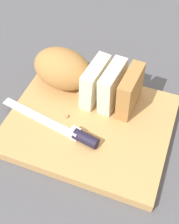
% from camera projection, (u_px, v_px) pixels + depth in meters
% --- Properties ---
extents(ground_plane, '(3.00, 3.00, 0.00)m').
position_uv_depth(ground_plane, '(90.00, 127.00, 0.70)').
color(ground_plane, '#4C4C51').
extents(cutting_board, '(0.37, 0.30, 0.02)m').
position_uv_depth(cutting_board, '(90.00, 124.00, 0.69)').
color(cutting_board, tan).
rests_on(cutting_board, ground_plane).
extents(bread_loaf, '(0.27, 0.13, 0.10)m').
position_uv_depth(bread_loaf, '(81.00, 75.00, 0.70)').
color(bread_loaf, '#A8753D').
rests_on(bread_loaf, cutting_board).
extents(bread_knife, '(0.25, 0.07, 0.02)m').
position_uv_depth(bread_knife, '(73.00, 133.00, 0.64)').
color(bread_knife, silver).
rests_on(bread_knife, cutting_board).
extents(crumb_near_knife, '(0.01, 0.01, 0.01)m').
position_uv_depth(crumb_near_knife, '(78.00, 93.00, 0.73)').
color(crumb_near_knife, tan).
rests_on(crumb_near_knife, cutting_board).
extents(crumb_near_loaf, '(0.01, 0.01, 0.01)m').
position_uv_depth(crumb_near_loaf, '(67.00, 116.00, 0.68)').
color(crumb_near_loaf, tan).
rests_on(crumb_near_loaf, cutting_board).
extents(crumb_stray_left, '(0.00, 0.00, 0.00)m').
position_uv_depth(crumb_stray_left, '(85.00, 108.00, 0.70)').
color(crumb_stray_left, tan).
rests_on(crumb_stray_left, cutting_board).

